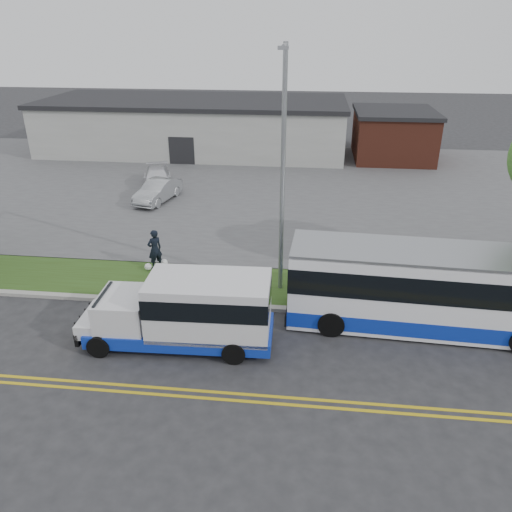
# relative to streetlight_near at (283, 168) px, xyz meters

# --- Properties ---
(ground) EXTENTS (140.00, 140.00, 0.00)m
(ground) POSITION_rel_streetlight_near_xyz_m (-3.00, -2.73, -5.23)
(ground) COLOR #28282B
(ground) RESTS_ON ground
(lane_line_north) EXTENTS (70.00, 0.12, 0.01)m
(lane_line_north) POSITION_rel_streetlight_near_xyz_m (-3.00, -6.58, -5.23)
(lane_line_north) COLOR gold
(lane_line_north) RESTS_ON ground
(lane_line_south) EXTENTS (70.00, 0.12, 0.01)m
(lane_line_south) POSITION_rel_streetlight_near_xyz_m (-3.00, -6.88, -5.23)
(lane_line_south) COLOR gold
(lane_line_south) RESTS_ON ground
(curb) EXTENTS (80.00, 0.30, 0.15)m
(curb) POSITION_rel_streetlight_near_xyz_m (-3.00, -1.63, -5.16)
(curb) COLOR #9E9B93
(curb) RESTS_ON ground
(verge) EXTENTS (80.00, 3.30, 0.10)m
(verge) POSITION_rel_streetlight_near_xyz_m (-3.00, 0.17, -5.18)
(verge) COLOR #2E4416
(verge) RESTS_ON ground
(parking_lot) EXTENTS (80.00, 25.00, 0.10)m
(parking_lot) POSITION_rel_streetlight_near_xyz_m (-3.00, 14.27, -5.18)
(parking_lot) COLOR #4C4C4F
(parking_lot) RESTS_ON ground
(commercial_building) EXTENTS (25.40, 10.40, 4.35)m
(commercial_building) POSITION_rel_streetlight_near_xyz_m (-9.00, 24.27, -3.05)
(commercial_building) COLOR #9E9E99
(commercial_building) RESTS_ON ground
(brick_wing) EXTENTS (6.30, 7.30, 3.90)m
(brick_wing) POSITION_rel_streetlight_near_xyz_m (7.50, 23.27, -3.27)
(brick_wing) COLOR brown
(brick_wing) RESTS_ON ground
(streetlight_near) EXTENTS (0.35, 1.53, 9.50)m
(streetlight_near) POSITION_rel_streetlight_near_xyz_m (0.00, 0.00, 0.00)
(streetlight_near) COLOR gray
(streetlight_near) RESTS_ON verge
(shuttle_bus) EXTENTS (6.71, 2.42, 2.54)m
(shuttle_bus) POSITION_rel_streetlight_near_xyz_m (-2.78, -4.13, -3.87)
(shuttle_bus) COLOR #0F2DA8
(shuttle_bus) RESTS_ON ground
(transit_bus) EXTENTS (11.05, 3.10, 3.04)m
(transit_bus) POSITION_rel_streetlight_near_xyz_m (5.92, -2.13, -3.70)
(transit_bus) COLOR white
(transit_bus) RESTS_ON ground
(pedestrian) EXTENTS (0.79, 0.78, 1.84)m
(pedestrian) POSITION_rel_streetlight_near_xyz_m (-5.69, 1.27, -4.21)
(pedestrian) COLOR black
(pedestrian) RESTS_ON verge
(parked_car_a) EXTENTS (2.29, 4.22, 1.32)m
(parked_car_a) POSITION_rel_streetlight_near_xyz_m (-8.28, 10.35, -4.47)
(parked_car_a) COLOR #9EA1A4
(parked_car_a) RESTS_ON parking_lot
(parked_car_b) EXTENTS (2.91, 4.67, 1.26)m
(parked_car_b) POSITION_rel_streetlight_near_xyz_m (-9.13, 13.08, -4.50)
(parked_car_b) COLOR silver
(parked_car_b) RESTS_ON parking_lot
(grocery_bag_left) EXTENTS (0.32, 0.32, 0.32)m
(grocery_bag_left) POSITION_rel_streetlight_near_xyz_m (-5.99, 1.02, -4.97)
(grocery_bag_left) COLOR white
(grocery_bag_left) RESTS_ON verge
(grocery_bag_right) EXTENTS (0.32, 0.32, 0.32)m
(grocery_bag_right) POSITION_rel_streetlight_near_xyz_m (-5.39, 1.52, -4.97)
(grocery_bag_right) COLOR white
(grocery_bag_right) RESTS_ON verge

